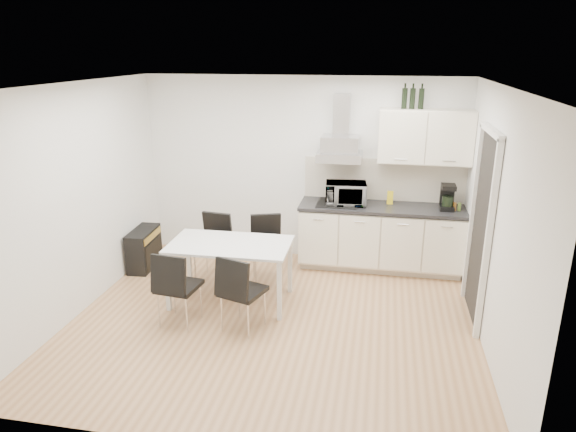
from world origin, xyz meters
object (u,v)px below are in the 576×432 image
kitchenette (385,211)px  chair_far_left (212,248)px  guitar_amp (144,249)px  dining_table (230,250)px  chair_near_right (243,292)px  floor_speaker (219,243)px  chair_near_left (179,287)px  chair_far_right (267,250)px

kitchenette → chair_far_left: bearing=-160.0°
kitchenette → guitar_amp: (-3.28, -0.60, -0.55)m
dining_table → guitar_amp: 1.72m
chair_near_right → floor_speaker: (-0.97, 2.12, -0.31)m
chair_far_left → chair_near_right: bearing=129.7°
chair_near_right → chair_near_left: bearing=-161.0°
chair_far_left → floor_speaker: chair_far_left is taller
dining_table → chair_near_right: (0.32, -0.60, -0.23)m
chair_near_left → kitchenette: bearing=48.4°
guitar_amp → chair_far_left: bearing=-14.4°
kitchenette → chair_far_left: (-2.21, -0.80, -0.39)m
dining_table → chair_near_left: chair_near_left is taller
chair_far_left → chair_far_right: 0.74m
dining_table → floor_speaker: (-0.66, 1.52, -0.54)m
chair_far_left → chair_near_right: size_ratio=1.00×
kitchenette → floor_speaker: size_ratio=9.76×
kitchenette → chair_near_right: (-1.47, -1.95, -0.39)m
chair_near_right → guitar_amp: chair_near_right is taller
chair_near_right → guitar_amp: (-1.81, 1.36, -0.16)m
chair_far_right → floor_speaker: chair_far_right is taller
chair_near_right → guitar_amp: 2.27m
chair_far_right → chair_near_left: bearing=41.4°
floor_speaker → chair_far_left: bearing=-79.6°
dining_table → chair_far_left: 0.73m
kitchenette → guitar_amp: kitchenette is taller
kitchenette → floor_speaker: (-2.45, 0.17, -0.70)m
chair_near_left → chair_near_right: 0.72m
dining_table → chair_far_right: size_ratio=1.63×
kitchenette → chair_far_left: kitchenette is taller
kitchenette → chair_near_left: bearing=-138.1°
chair_near_right → guitar_amp: size_ratio=1.30×
chair_far_left → guitar_amp: chair_far_left is taller
kitchenette → chair_far_right: size_ratio=2.86×
chair_far_right → chair_near_right: same height
chair_far_right → chair_near_right: size_ratio=1.00×
kitchenette → chair_far_left: 2.38m
kitchenette → floor_speaker: 2.55m
dining_table → chair_far_right: 0.73m
dining_table → guitar_amp: dining_table is taller
chair_far_left → chair_near_left: size_ratio=1.00×
floor_speaker → chair_near_left: bearing=-86.6°
chair_near_left → guitar_amp: bearing=134.9°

